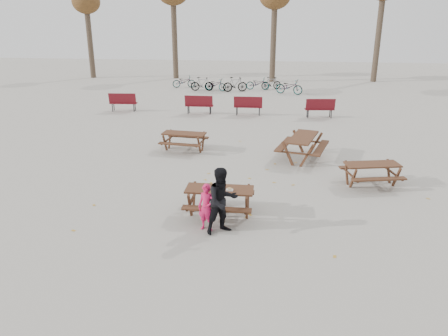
# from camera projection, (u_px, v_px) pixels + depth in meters

# --- Properties ---
(ground) EXTENTS (80.00, 80.00, 0.00)m
(ground) POSITION_uv_depth(u_px,v_px,m) (220.00, 215.00, 11.86)
(ground) COLOR gray
(ground) RESTS_ON ground
(main_picnic_table) EXTENTS (1.80, 1.45, 0.78)m
(main_picnic_table) POSITION_uv_depth(u_px,v_px,m) (220.00, 195.00, 11.66)
(main_picnic_table) COLOR #392214
(main_picnic_table) RESTS_ON ground
(food_tray) EXTENTS (0.18, 0.11, 0.03)m
(food_tray) POSITION_uv_depth(u_px,v_px,m) (230.00, 190.00, 11.46)
(food_tray) COLOR silver
(food_tray) RESTS_ON main_picnic_table
(bread_roll) EXTENTS (0.14, 0.06, 0.05)m
(bread_roll) POSITION_uv_depth(u_px,v_px,m) (230.00, 188.00, 11.44)
(bread_roll) COLOR tan
(bread_roll) RESTS_ON food_tray
(soda_bottle) EXTENTS (0.07, 0.07, 0.17)m
(soda_bottle) POSITION_uv_depth(u_px,v_px,m) (207.00, 188.00, 11.44)
(soda_bottle) COLOR silver
(soda_bottle) RESTS_ON main_picnic_table
(child) EXTENTS (0.52, 0.42, 1.23)m
(child) POSITION_uv_depth(u_px,v_px,m) (207.00, 207.00, 10.86)
(child) COLOR #D61A55
(child) RESTS_ON ground
(adult) EXTENTS (1.04, 1.00, 1.70)m
(adult) POSITION_uv_depth(u_px,v_px,m) (222.00, 201.00, 10.65)
(adult) COLOR black
(adult) RESTS_ON ground
(picnic_table_east) EXTENTS (1.93, 1.68, 0.72)m
(picnic_table_east) POSITION_uv_depth(u_px,v_px,m) (371.00, 174.00, 13.78)
(picnic_table_east) COLOR #392214
(picnic_table_east) RESTS_ON ground
(picnic_table_north) EXTENTS (1.82, 1.54, 0.72)m
(picnic_table_north) POSITION_uv_depth(u_px,v_px,m) (184.00, 142.00, 17.25)
(picnic_table_north) COLOR #392214
(picnic_table_north) RESTS_ON ground
(picnic_table_far) EXTENTS (2.11, 2.39, 0.88)m
(picnic_table_far) POSITION_uv_depth(u_px,v_px,m) (302.00, 148.00, 16.23)
(picnic_table_far) COLOR #392214
(picnic_table_far) RESTS_ON ground
(park_bench_row) EXTENTS (12.25, 0.97, 1.03)m
(park_bench_row) POSITION_uv_depth(u_px,v_px,m) (221.00, 105.00, 23.37)
(park_bench_row) COLOR maroon
(park_bench_row) RESTS_ON ground
(bicycle_row) EXTENTS (9.43, 2.95, 1.02)m
(bicycle_row) POSITION_uv_depth(u_px,v_px,m) (239.00, 84.00, 30.45)
(bicycle_row) COLOR black
(bicycle_row) RESTS_ON ground
(fallen_leaves) EXTENTS (11.00, 11.00, 0.01)m
(fallen_leaves) POSITION_uv_depth(u_px,v_px,m) (245.00, 182.00, 14.14)
(fallen_leaves) COLOR #B1852A
(fallen_leaves) RESTS_ON ground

